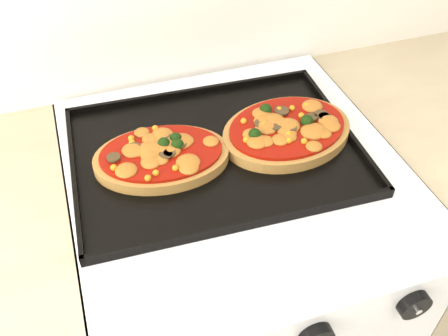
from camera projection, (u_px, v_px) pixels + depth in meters
name	position (u px, v px, depth m)	size (l,w,h in m)	color
stove	(232.00, 299.00, 1.22)	(0.60, 0.60, 0.91)	silver
control_panel	(305.00, 327.00, 0.73)	(0.60, 0.02, 0.09)	silver
knob_right	(414.00, 305.00, 0.75)	(0.05, 0.05, 0.02)	black
baking_tray	(215.00, 149.00, 0.91)	(0.51, 0.38, 0.02)	black
pizza_left	(161.00, 155.00, 0.87)	(0.24, 0.16, 0.04)	#A77B39
pizza_right	(287.00, 130.00, 0.93)	(0.25, 0.19, 0.04)	#A77B39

